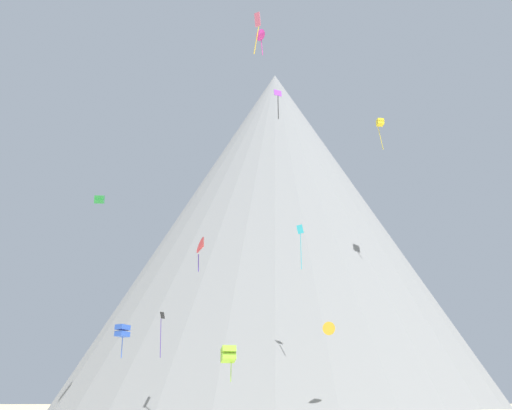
% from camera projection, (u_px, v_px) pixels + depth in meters
% --- Properties ---
extents(rock_massif, '(100.78, 100.78, 62.44)m').
position_uv_depth(rock_massif, '(286.00, 240.00, 112.13)').
color(rock_massif, slate).
rests_on(rock_massif, ground_plane).
extents(kite_blue_low, '(1.70, 1.70, 3.46)m').
position_uv_depth(kite_blue_low, '(122.00, 331.00, 65.65)').
color(kite_blue_low, blue).
extents(kite_green_high, '(1.24, 1.35, 1.50)m').
position_uv_depth(kite_green_high, '(99.00, 199.00, 86.95)').
color(kite_green_high, green).
extents(kite_black_low, '(0.56, 0.88, 5.25)m').
position_uv_depth(kite_black_low, '(162.00, 324.00, 72.54)').
color(kite_black_low, black).
extents(kite_violet_high, '(0.82, 0.51, 3.34)m').
position_uv_depth(kite_violet_high, '(278.00, 97.00, 64.86)').
color(kite_violet_high, purple).
extents(kite_yellow_high, '(0.98, 1.02, 4.74)m').
position_uv_depth(kite_yellow_high, '(380.00, 123.00, 89.43)').
color(kite_yellow_high, yellow).
extents(kite_rainbow_high, '(0.60, 0.52, 3.87)m').
position_uv_depth(kite_rainbow_high, '(257.00, 26.00, 51.12)').
color(kite_rainbow_high, '#E5668C').
extents(kite_red_mid, '(1.19, 1.70, 3.11)m').
position_uv_depth(kite_red_mid, '(202.00, 246.00, 54.59)').
color(kite_red_mid, red).
extents(kite_gold_low, '(1.55, 0.70, 1.52)m').
position_uv_depth(kite_gold_low, '(328.00, 328.00, 69.39)').
color(kite_gold_low, gold).
extents(kite_cyan_mid, '(0.89, 0.39, 5.44)m').
position_uv_depth(kite_cyan_mid, '(300.00, 238.00, 74.42)').
color(kite_cyan_mid, '#33BCDB').
extents(kite_lime_low, '(1.51, 1.61, 3.41)m').
position_uv_depth(kite_lime_low, '(228.00, 354.00, 60.12)').
color(kite_lime_low, '#8CD133').
extents(kite_magenta_high, '(1.13, 1.19, 2.99)m').
position_uv_depth(kite_magenta_high, '(260.00, 35.00, 63.13)').
color(kite_magenta_high, '#D1339E').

